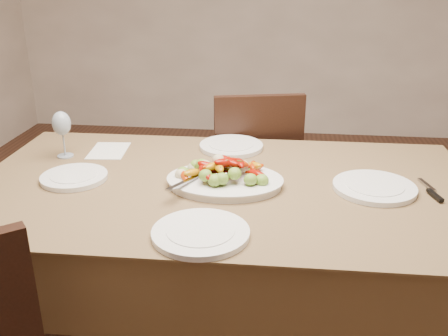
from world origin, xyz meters
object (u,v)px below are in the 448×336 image
wine_glass (63,133)px  serving_platter (225,182)px  plate_near (201,233)px  plate_left (74,177)px  plate_right (374,188)px  dining_table (224,272)px  chair_far (251,176)px  plate_far (231,146)px

wine_glass → serving_platter: bearing=-17.3°
serving_platter → plate_near: 0.37m
plate_left → plate_right: bearing=1.9°
plate_right → plate_near: bearing=-144.9°
dining_table → chair_far: size_ratio=1.94×
plate_near → wine_glass: bearing=138.6°
chair_far → wine_glass: bearing=23.6°
serving_platter → wine_glass: bearing=162.7°
chair_far → plate_right: size_ratio=3.28×
chair_far → plate_near: chair_far is taller
dining_table → plate_near: size_ratio=6.36×
plate_far → plate_near: size_ratio=0.95×
plate_left → plate_far: 0.68m
dining_table → wine_glass: wine_glass is taller
plate_far → chair_far: bearing=79.7°
plate_right → plate_near: 0.68m
dining_table → serving_platter: bearing=-71.9°
plate_left → dining_table: bearing=2.7°
chair_far → plate_right: 0.93m
dining_table → serving_platter: size_ratio=4.52×
serving_platter → plate_near: bearing=-94.5°
chair_far → plate_near: (-0.08, -1.14, 0.29)m
plate_left → wine_glass: wine_glass is taller
plate_right → plate_far: (-0.55, 0.37, 0.00)m
plate_near → wine_glass: 0.89m
serving_platter → plate_right: (0.53, 0.02, -0.00)m
dining_table → plate_far: plate_far is taller
serving_platter → plate_right: 0.53m
chair_far → serving_platter: (-0.05, -0.77, 0.30)m
chair_far → plate_right: bearing=109.5°
plate_left → wine_glass: 0.28m
wine_glass → chair_far: bearing=36.8°
chair_far → plate_near: bearing=72.8°
wine_glass → dining_table: bearing=-16.3°
chair_far → serving_platter: 0.83m
chair_far → plate_near: 1.18m
dining_table → plate_left: plate_left is taller
serving_platter → plate_left: 0.56m
plate_far → plate_near: same height
serving_platter → plate_near: serving_platter is taller
plate_near → dining_table: bearing=86.4°
chair_far → plate_left: 1.04m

